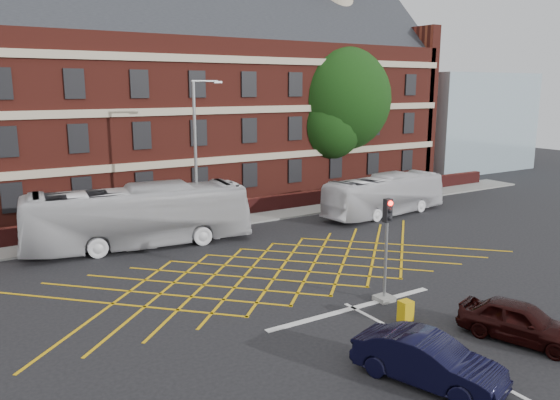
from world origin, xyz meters
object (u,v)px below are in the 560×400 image
street_lamp (197,183)px  utility_cabinet (405,312)px  bus_left (139,216)px  car_maroon (520,321)px  traffic_light_near (386,260)px  deciduous_tree (336,106)px  car_navy (428,360)px  bus_right (385,195)px

street_lamp → utility_cabinet: (1.51, -15.52, -2.66)m
bus_left → car_maroon: bus_left is taller
bus_left → traffic_light_near: 14.34m
deciduous_tree → street_lamp: (-16.09, -7.86, -3.91)m
car_navy → utility_cabinet: bearing=34.7°
street_lamp → utility_cabinet: size_ratio=10.30×
street_lamp → car_maroon: bearing=-78.3°
car_maroon → utility_cabinet: bearing=108.9°
bus_left → bus_right: size_ratio=1.23×
car_navy → traffic_light_near: 6.43m
bus_left → deciduous_tree: size_ratio=1.00×
traffic_light_near → bus_right: bearing=47.6°
deciduous_tree → street_lamp: size_ratio=1.35×
car_navy → utility_cabinet: size_ratio=5.08×
bus_left → bus_right: 16.70m
bus_left → traffic_light_near: (6.05, -12.99, 0.07)m
car_navy → traffic_light_near: bearing=39.5°
street_lamp → deciduous_tree: bearing=26.0°
deciduous_tree → street_lamp: 18.33m
deciduous_tree → bus_left: bearing=-157.2°
traffic_light_near → utility_cabinet: (-0.83, -2.04, -1.33)m
car_navy → car_maroon: size_ratio=1.08×
car_maroon → street_lamp: bearing=83.6°
car_navy → street_lamp: street_lamp is taller
bus_left → car_maroon: size_ratio=2.96×
bus_right → traffic_light_near: 15.69m
bus_left → utility_cabinet: bearing=-153.5°
bus_right → car_navy: (-13.87, -17.01, -0.65)m
car_maroon → deciduous_tree: (12.24, 26.48, 6.31)m
bus_right → deciduous_tree: bearing=-23.9°
car_navy → car_maroon: (4.80, 0.29, -0.03)m
bus_left → street_lamp: size_ratio=1.35×
street_lamp → utility_cabinet: 15.82m
car_maroon → street_lamp: 19.17m
bus_left → street_lamp: 4.01m
car_maroon → street_lamp: (-3.85, 18.62, 2.40)m
bus_left → bus_right: (16.64, -1.41, -0.31)m
car_maroon → traffic_light_near: bearing=88.3°
traffic_light_near → street_lamp: 13.75m
car_maroon → deciduous_tree: deciduous_tree is taller
bus_right → traffic_light_near: bearing=131.6°
car_navy → deciduous_tree: 32.35m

